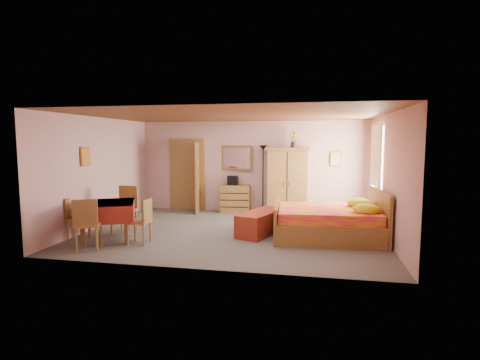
% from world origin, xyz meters
% --- Properties ---
extents(floor, '(6.50, 6.50, 0.00)m').
position_xyz_m(floor, '(0.00, 0.00, 0.00)').
color(floor, '#66625A').
rests_on(floor, ground).
extents(ceiling, '(6.50, 6.50, 0.00)m').
position_xyz_m(ceiling, '(0.00, 0.00, 2.60)').
color(ceiling, brown).
rests_on(ceiling, wall_back).
extents(wall_back, '(6.50, 0.10, 2.60)m').
position_xyz_m(wall_back, '(0.00, 2.50, 1.30)').
color(wall_back, tan).
rests_on(wall_back, floor).
extents(wall_front, '(6.50, 0.10, 2.60)m').
position_xyz_m(wall_front, '(0.00, -2.50, 1.30)').
color(wall_front, tan).
rests_on(wall_front, floor).
extents(wall_left, '(0.10, 5.00, 2.60)m').
position_xyz_m(wall_left, '(-3.25, 0.00, 1.30)').
color(wall_left, tan).
rests_on(wall_left, floor).
extents(wall_right, '(0.10, 5.00, 2.60)m').
position_xyz_m(wall_right, '(3.25, 0.00, 1.30)').
color(wall_right, tan).
rests_on(wall_right, floor).
extents(doorway, '(1.06, 0.12, 2.15)m').
position_xyz_m(doorway, '(-1.90, 2.47, 1.02)').
color(doorway, '#9E6B35').
rests_on(doorway, floor).
extents(window, '(0.08, 1.40, 1.95)m').
position_xyz_m(window, '(3.21, 1.20, 1.45)').
color(window, white).
rests_on(window, wall_right).
extents(picture_left, '(0.04, 0.32, 0.42)m').
position_xyz_m(picture_left, '(-3.22, -0.60, 1.70)').
color(picture_left, orange).
rests_on(picture_left, wall_left).
extents(picture_back, '(0.30, 0.04, 0.40)m').
position_xyz_m(picture_back, '(2.35, 2.47, 1.55)').
color(picture_back, '#D8BF59').
rests_on(picture_back, wall_back).
extents(chest_of_drawers, '(0.87, 0.48, 0.79)m').
position_xyz_m(chest_of_drawers, '(-0.42, 2.26, 0.40)').
color(chest_of_drawers, olive).
rests_on(chest_of_drawers, floor).
extents(wall_mirror, '(0.91, 0.13, 0.72)m').
position_xyz_m(wall_mirror, '(-0.42, 2.47, 1.55)').
color(wall_mirror, white).
rests_on(wall_mirror, wall_back).
extents(stereo, '(0.29, 0.22, 0.26)m').
position_xyz_m(stereo, '(-0.50, 2.30, 0.92)').
color(stereo, black).
rests_on(stereo, chest_of_drawers).
extents(floor_lamp, '(0.30, 0.30, 1.92)m').
position_xyz_m(floor_lamp, '(0.37, 2.31, 0.96)').
color(floor_lamp, black).
rests_on(floor_lamp, floor).
extents(wardrobe, '(1.22, 0.67, 1.86)m').
position_xyz_m(wardrobe, '(1.06, 2.22, 0.93)').
color(wardrobe, '#A87339').
rests_on(wardrobe, floor).
extents(sunflower_vase, '(0.19, 0.19, 0.45)m').
position_xyz_m(sunflower_vase, '(1.20, 2.24, 2.09)').
color(sunflower_vase, yellow).
rests_on(sunflower_vase, wardrobe).
extents(bed, '(2.33, 1.89, 1.03)m').
position_xyz_m(bed, '(2.05, -0.09, 0.52)').
color(bed, '#E6164A').
rests_on(bed, floor).
extents(bench, '(1.04, 1.59, 0.50)m').
position_xyz_m(bench, '(0.66, 0.01, 0.25)').
color(bench, maroon).
rests_on(bench, floor).
extents(dining_table, '(1.44, 1.44, 0.79)m').
position_xyz_m(dining_table, '(-2.40, -1.20, 0.40)').
color(dining_table, maroon).
rests_on(dining_table, floor).
extents(chair_south, '(0.57, 0.57, 0.98)m').
position_xyz_m(chair_south, '(-2.40, -1.82, 0.49)').
color(chair_south, '#9F7036').
rests_on(chair_south, floor).
extents(chair_north, '(0.51, 0.51, 1.03)m').
position_xyz_m(chair_north, '(-2.40, -0.49, 0.51)').
color(chair_north, olive).
rests_on(chair_north, floor).
extents(chair_west, '(0.47, 0.47, 0.87)m').
position_xyz_m(chair_west, '(-3.09, -1.14, 0.43)').
color(chair_west, '#A77638').
rests_on(chair_west, floor).
extents(chair_east, '(0.41, 0.41, 0.90)m').
position_xyz_m(chair_east, '(-1.65, -1.27, 0.45)').
color(chair_east, '#A96839').
rests_on(chair_east, floor).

